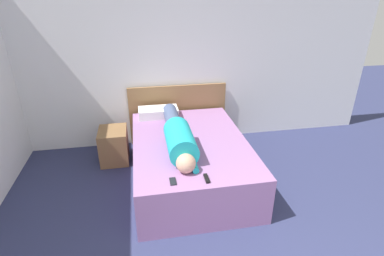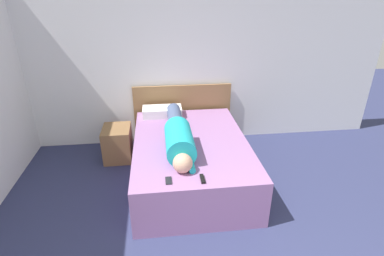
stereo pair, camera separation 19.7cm
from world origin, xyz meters
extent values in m
cube|color=white|center=(0.00, 3.97, 1.30)|extent=(6.22, 0.06, 2.60)
cube|color=#936699|center=(-0.17, 2.77, 0.29)|extent=(1.45, 2.08, 0.58)
cube|color=olive|center=(-0.17, 3.90, 0.48)|extent=(1.57, 0.04, 0.97)
cube|color=brown|center=(-1.19, 3.43, 0.25)|extent=(0.40, 0.49, 0.50)
sphere|color=tan|center=(-0.33, 2.06, 0.69)|extent=(0.21, 0.21, 0.21)
cylinder|color=#1EADB7|center=(-0.33, 2.47, 0.74)|extent=(0.33, 0.68, 0.33)
cylinder|color=#47567A|center=(-0.33, 3.21, 0.68)|extent=(0.20, 0.81, 0.20)
cylinder|color=#1EADB7|center=(-0.23, 2.11, 0.61)|extent=(0.07, 0.22, 0.07)
cube|color=white|center=(-0.50, 3.63, 0.65)|extent=(0.59, 0.30, 0.14)
cube|color=black|center=(-0.15, 1.89, 0.59)|extent=(0.04, 0.15, 0.02)
cube|color=black|center=(-0.49, 1.91, 0.58)|extent=(0.06, 0.13, 0.01)
camera|label=1|loc=(-0.75, -0.60, 2.38)|focal=28.00mm
camera|label=2|loc=(-0.56, -0.63, 2.38)|focal=28.00mm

